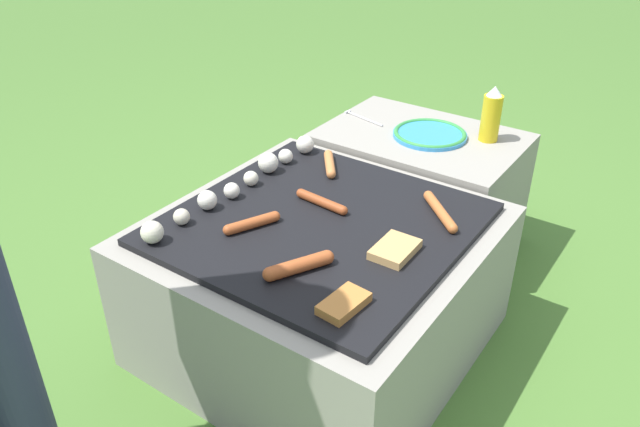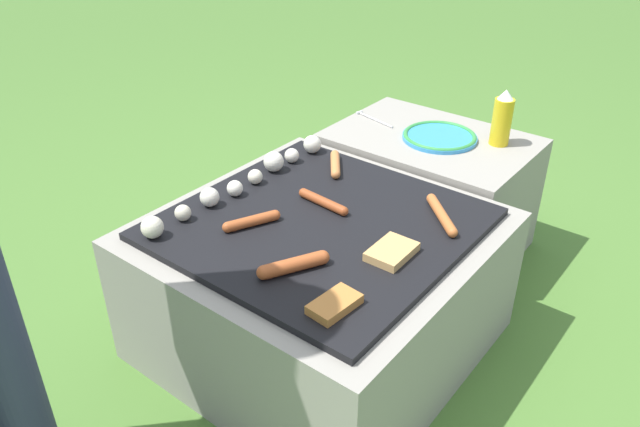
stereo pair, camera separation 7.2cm
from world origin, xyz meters
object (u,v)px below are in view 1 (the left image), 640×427
(plate_colorful, at_px, (430,134))
(sausage_front_center, at_px, (440,211))
(fork_utensil, at_px, (362,117))
(condiment_bottle, at_px, (491,115))

(plate_colorful, bearing_deg, sausage_front_center, -150.84)
(fork_utensil, bearing_deg, condiment_bottle, -79.70)
(plate_colorful, relative_size, fork_utensil, 1.40)
(sausage_front_center, xyz_separation_m, condiment_bottle, (0.50, 0.08, 0.07))
(condiment_bottle, xyz_separation_m, fork_utensil, (-0.08, 0.41, -0.08))
(sausage_front_center, height_order, condiment_bottle, condiment_bottle)
(sausage_front_center, distance_m, fork_utensil, 0.65)
(condiment_bottle, relative_size, fork_utensil, 1.05)
(fork_utensil, bearing_deg, sausage_front_center, -131.18)
(condiment_bottle, bearing_deg, fork_utensil, 100.30)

